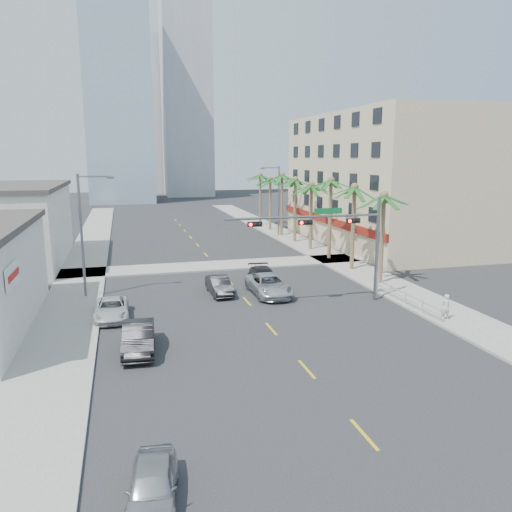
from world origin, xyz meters
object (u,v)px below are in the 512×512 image
Objects in this scene: car_parked_near at (152,486)px; car_parked_far at (112,309)px; car_lane_left at (219,285)px; car_parked_mid at (139,338)px; car_lane_right at (263,277)px; traffic_signal_mast at (336,232)px; car_lane_center at (269,285)px; pedestrian at (446,307)px.

car_parked_near is 18.46m from car_parked_far.
car_parked_far is at bearing -155.40° from car_lane_left.
car_parked_mid is at bearing 97.34° from car_parked_near.
car_lane_right reaches higher than car_parked_far.
traffic_signal_mast is at bearing 60.07° from car_parked_near.
car_parked_far is 11.59m from car_lane_center.
pedestrian is (12.47, -9.91, 0.28)m from car_lane_left.
car_lane_center is at bearing 72.52° from car_parked_near.
car_parked_near is 12.30m from car_parked_mid.
car_lane_right is at bearing 82.40° from car_lane_center.
traffic_signal_mast reaches higher than car_parked_far.
car_parked_near is 2.26× the size of pedestrian.
car_parked_near is at bearing 33.74° from pedestrian.
pedestrian reaches higher than car_lane_right.
car_lane_left is 2.53× the size of pedestrian.
car_parked_mid is 2.87× the size of pedestrian.
traffic_signal_mast is 15.70m from car_parked_far.
car_lane_right is (3.89, 1.59, 0.04)m from car_lane_left.
car_lane_left is at bearing -38.13° from pedestrian.
car_parked_mid is 1.03× the size of car_parked_far.
car_lane_right is (0.35, 2.76, -0.06)m from car_lane_center.
car_parked_far is at bearing -16.30° from pedestrian.
traffic_signal_mast is at bearing -46.19° from pedestrian.
car_lane_center reaches higher than car_parked_far.
car_parked_mid is at bearing -124.12° from car_lane_left.
car_parked_far is (-15.05, 0.61, -4.43)m from traffic_signal_mast.
car_lane_left is (-7.33, 4.49, -4.38)m from traffic_signal_mast.
car_lane_center is 1.12× the size of car_lane_right.
car_lane_right is at bearing -52.93° from pedestrian.
car_parked_near is 22.48m from pedestrian.
traffic_signal_mast is at bearing -41.61° from car_lane_center.
car_parked_near is 0.89× the size of car_lane_left.
car_parked_far is 12.84m from car_lane_right.
pedestrian reaches higher than car_lane_center.
traffic_signal_mast is 15.27m from car_parked_mid.
car_lane_center is at bearing 14.08° from car_parked_far.
car_lane_center is (9.83, 21.11, 0.14)m from car_parked_near.
car_parked_near is 0.66× the size of car_lane_center.
car_lane_right is 14.35m from pedestrian.
car_parked_mid reaches higher than car_lane_left.
car_lane_center is at bearing -92.66° from car_lane_right.
car_lane_right is (10.18, 23.87, 0.09)m from car_parked_near.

